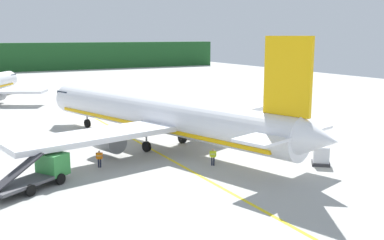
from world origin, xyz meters
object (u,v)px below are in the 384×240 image
at_px(airliner_foreground, 159,116).
at_px(crew_loader_left, 99,157).
at_px(crew_marshaller, 213,156).
at_px(cargo_container_near, 321,155).
at_px(service_truck_baggage, 41,172).

distance_m(airliner_foreground, crew_loader_left, 9.79).
bearing_deg(crew_marshaller, airliner_foreground, 97.87).
bearing_deg(cargo_container_near, service_truck_baggage, 165.25).
bearing_deg(crew_loader_left, cargo_container_near, -26.10).
bearing_deg(service_truck_baggage, airliner_foreground, 28.46).
relative_size(cargo_container_near, crew_loader_left, 1.42).
relative_size(airliner_foreground, service_truck_baggage, 5.91).
height_order(airliner_foreground, crew_marshaller, airliner_foreground).
distance_m(service_truck_baggage, crew_marshaller, 15.18).
distance_m(cargo_container_near, crew_marshaller, 10.12).
distance_m(airliner_foreground, crew_marshaller, 9.62).
distance_m(cargo_container_near, crew_loader_left, 20.57).
bearing_deg(crew_marshaller, service_truck_baggage, 173.44).
bearing_deg(crew_loader_left, service_truck_baggage, -154.31).
distance_m(crew_marshaller, crew_loader_left, 10.45).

